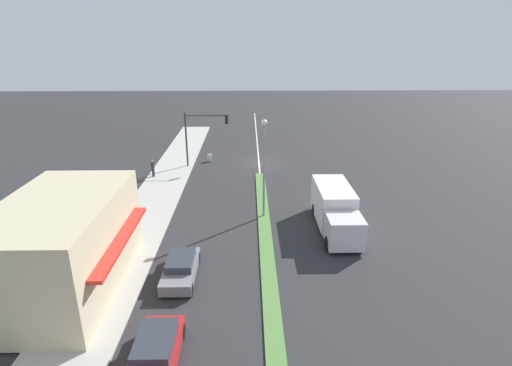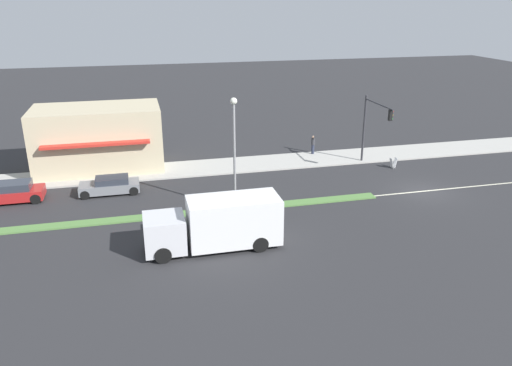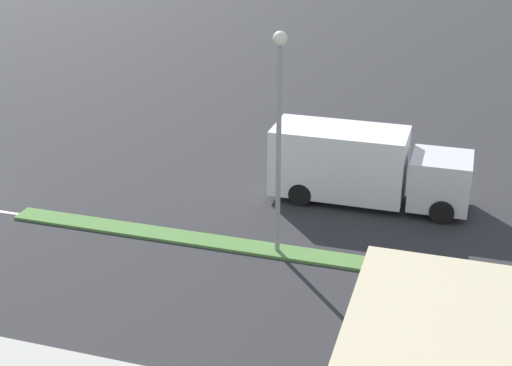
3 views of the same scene
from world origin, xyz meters
TOP-DOWN VIEW (x-y plane):
  - ground_plane at (0.00, 18.00)m, footprint 160.00×160.00m
  - street_lamp at (0.00, 13.98)m, footprint 0.44×0.44m
  - delivery_truck at (-5.00, 15.96)m, footprint 2.44×7.50m

SIDE VIEW (x-z plane):
  - ground_plane at x=0.00m, z-range 0.00..0.00m
  - delivery_truck at x=-5.00m, z-range 0.03..2.90m
  - street_lamp at x=0.00m, z-range 1.09..8.46m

